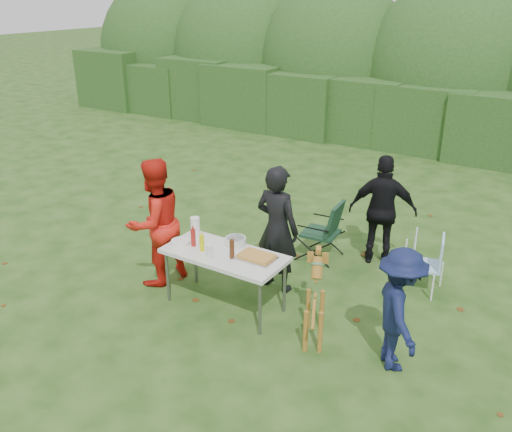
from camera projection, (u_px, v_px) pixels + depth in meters
The scene contains 20 objects.
ground at pixel (238, 299), 6.92m from camera, with size 80.00×80.00×0.00m, color #1E4211.
hedge_row at pixel (426, 116), 12.82m from camera, with size 22.00×1.40×1.70m, color #23471C.
shrub_backdrop at pixel (448, 75), 13.77m from camera, with size 20.00×2.60×3.20m, color #3D6628.
folding_table at pixel (224, 257), 6.51m from camera, with size 1.50×0.70×0.74m.
person_cook at pixel (277, 229), 6.89m from camera, with size 0.61×0.40×1.69m, color black.
person_red_jacket at pixel (155, 222), 7.04m from camera, with size 0.83×0.65×1.71m, color red.
person_black_puffy at pixel (383, 211), 7.56m from camera, with size 0.94×0.39×1.60m, color black.
child at pixel (399, 310), 5.47m from camera, with size 0.87×0.50×1.35m, color #111941.
dog at pixel (315, 306), 5.98m from camera, with size 0.91×0.36×0.86m, color #9B6A24, non-canonical shape.
camping_chair at pixel (320, 230), 7.82m from camera, with size 0.56×0.56×0.90m, color #193B25, non-canonical shape.
lawn_chair at pixel (424, 263), 7.01m from camera, with size 0.46×0.46×0.78m, color #4CA5E5, non-canonical shape.
food_tray at pixel (256, 258), 6.34m from camera, with size 0.45×0.30×0.02m, color #B7B7BA.
focaccia_bread at pixel (256, 256), 6.33m from camera, with size 0.40×0.26×0.04m, color gold.
mustard_bottle at pixel (202, 243), 6.51m from camera, with size 0.06×0.06×0.20m, color #DAD705.
ketchup_bottle at pixel (193, 238), 6.63m from camera, with size 0.06×0.06×0.22m, color maroon.
beer_bottle at pixel (232, 249), 6.32m from camera, with size 0.06×0.06×0.24m, color #47230F.
paper_towel_roll at pixel (195, 227), 6.88m from camera, with size 0.12×0.12×0.26m, color white.
cup_stack at pixel (210, 252), 6.33m from camera, with size 0.08×0.08×0.18m, color white.
pasta_bowl at pixel (236, 241), 6.67m from camera, with size 0.26×0.26×0.10m, color silver.
plate_stack at pixel (181, 242), 6.71m from camera, with size 0.24×0.24×0.05m, color white.
Camera 1 is at (3.38, -4.91, 3.68)m, focal length 38.00 mm.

